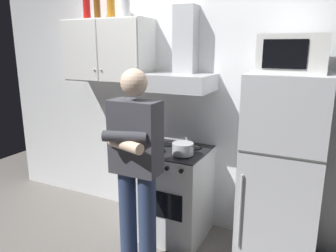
{
  "coord_description": "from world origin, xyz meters",
  "views": [
    {
      "loc": [
        1.15,
        -2.34,
        1.8
      ],
      "look_at": [
        0.0,
        0.0,
        1.15
      ],
      "focal_mm": 34.65,
      "sensor_mm": 36.0,
      "label": 1
    }
  ],
  "objects": [
    {
      "name": "bottle_liquor_amber",
      "position": [
        -0.81,
        0.39,
        2.19
      ],
      "size": [
        0.08,
        0.08,
        0.29
      ],
      "color": "#B7721E",
      "rests_on": "upper_cabinet"
    },
    {
      "name": "refrigerator",
      "position": [
        0.9,
        0.25,
        0.8
      ],
      "size": [
        0.6,
        0.62,
        1.6
      ],
      "color": "silver",
      "rests_on": "ground_plane"
    },
    {
      "name": "range_hood",
      "position": [
        -0.05,
        0.38,
        1.6
      ],
      "size": [
        0.6,
        0.44,
        0.75
      ],
      "color": "#B7BABF"
    },
    {
      "name": "cooking_pot",
      "position": [
        0.08,
        0.13,
        0.93
      ],
      "size": [
        0.29,
        0.19,
        0.1
      ],
      "color": "#B7BABF",
      "rests_on": "stove_oven"
    },
    {
      "name": "stove_oven",
      "position": [
        -0.05,
        0.25,
        0.43
      ],
      "size": [
        0.6,
        0.62,
        0.87
      ],
      "color": "silver",
      "rests_on": "ground_plane"
    },
    {
      "name": "bottle_soda_red",
      "position": [
        -1.1,
        0.38,
        2.19
      ],
      "size": [
        0.07,
        0.07,
        0.29
      ],
      "color": "red",
      "rests_on": "upper_cabinet"
    },
    {
      "name": "back_wall_tiled",
      "position": [
        0.0,
        0.6,
        1.35
      ],
      "size": [
        4.8,
        0.1,
        2.7
      ],
      "primitive_type": "cube",
      "color": "white",
      "rests_on": "ground_plane"
    },
    {
      "name": "upper_cabinet",
      "position": [
        -0.85,
        0.37,
        1.75
      ],
      "size": [
        0.9,
        0.37,
        0.6
      ],
      "color": "white"
    },
    {
      "name": "person_standing",
      "position": [
        -0.1,
        -0.36,
        0.9
      ],
      "size": [
        0.38,
        0.33,
        1.64
      ],
      "color": "navy",
      "rests_on": "ground_plane"
    },
    {
      "name": "bottle_beer_brown",
      "position": [
        -0.97,
        0.39,
        2.17
      ],
      "size": [
        0.06,
        0.06,
        0.26
      ],
      "color": "brown",
      "rests_on": "upper_cabinet"
    },
    {
      "name": "microwave",
      "position": [
        0.9,
        0.27,
        1.74
      ],
      "size": [
        0.48,
        0.37,
        0.28
      ],
      "color": "silver",
      "rests_on": "refrigerator"
    },
    {
      "name": "bottle_canister_steel",
      "position": [
        -0.65,
        0.41,
        2.15
      ],
      "size": [
        0.09,
        0.09,
        0.21
      ],
      "color": "#B2B5BA",
      "rests_on": "upper_cabinet"
    },
    {
      "name": "ground_plane",
      "position": [
        0.0,
        0.0,
        0.0
      ],
      "size": [
        7.0,
        7.0,
        0.0
      ],
      "primitive_type": "plane",
      "color": "slate"
    }
  ]
}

